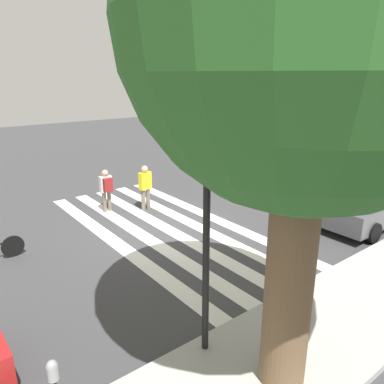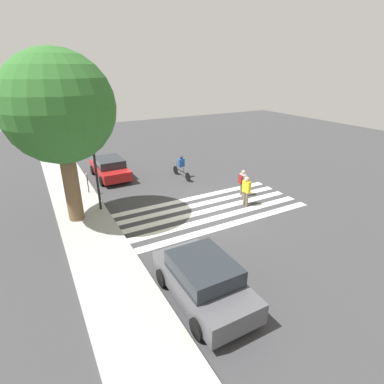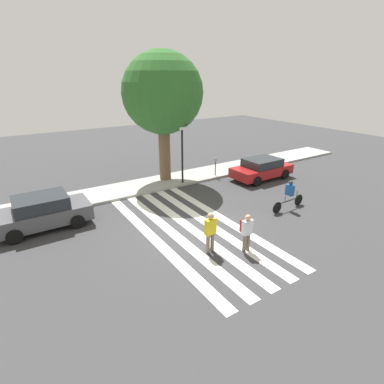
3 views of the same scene
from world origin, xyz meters
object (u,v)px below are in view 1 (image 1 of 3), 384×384
street_tree (312,23)px  pedestrian_adult_tall_backpack (106,187)px  traffic_light (202,174)px  pedestrian_child_with_backpack (145,185)px  car_parked_silver_sedan (367,202)px  parking_meter (54,383)px

street_tree → pedestrian_adult_tall_backpack: size_ratio=5.03×
traffic_light → street_tree: street_tree is taller
traffic_light → street_tree: 2.59m
pedestrian_child_with_backpack → car_parked_silver_sedan: bearing=123.5°
street_tree → traffic_light: bearing=-69.6°
street_tree → pedestrian_adult_tall_backpack: street_tree is taller
pedestrian_adult_tall_backpack → car_parked_silver_sedan: size_ratio=0.39×
pedestrian_child_with_backpack → car_parked_silver_sedan: size_ratio=0.42×
car_parked_silver_sedan → street_tree: bearing=19.7°
pedestrian_adult_tall_backpack → car_parked_silver_sedan: pedestrian_adult_tall_backpack is taller
traffic_light → parking_meter: bearing=4.8°
traffic_light → car_parked_silver_sedan: traffic_light is taller
traffic_light → parking_meter: 3.55m
parking_meter → street_tree: 5.60m
pedestrian_child_with_backpack → traffic_light: bearing=58.2°
traffic_light → parking_meter: (2.66, 0.22, -2.35)m
street_tree → car_parked_silver_sedan: bearing=-160.5°
car_parked_silver_sedan → pedestrian_adult_tall_backpack: bearing=-45.4°
pedestrian_child_with_backpack → parking_meter: bearing=43.7°
pedestrian_adult_tall_backpack → traffic_light: bearing=-101.5°
traffic_light → pedestrian_adult_tall_backpack: size_ratio=3.04×
pedestrian_adult_tall_backpack → car_parked_silver_sedan: (-6.36, 6.47, -0.16)m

